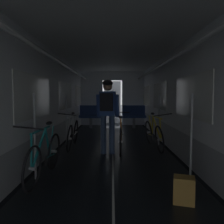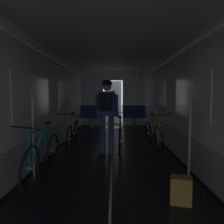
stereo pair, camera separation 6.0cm
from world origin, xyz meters
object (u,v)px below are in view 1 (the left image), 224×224
bicycle_orange_in_aisle (120,136)px  bicycle_yellow (153,134)px  backpack_on_floor (183,190)px  bench_seat_far_right (133,114)px  bench_seat_far_left (90,114)px  bicycle_white (72,133)px  bicycle_teal (44,156)px  person_cyclist_aisle (107,108)px

bicycle_orange_in_aisle → bicycle_yellow: bearing=19.4°
bicycle_yellow → backpack_on_floor: bicycle_yellow is taller
bench_seat_far_right → bicycle_yellow: 3.79m
bench_seat_far_left → bicycle_white: bearing=-92.2°
bicycle_teal → bench_seat_far_right: bearing=71.3°
person_cyclist_aisle → bench_seat_far_left: bearing=100.2°
bicycle_orange_in_aisle → bench_seat_far_left: bearing=105.1°
bicycle_teal → bicycle_orange_in_aisle: bicycle_teal is taller
bicycle_yellow → backpack_on_floor: size_ratio=4.98×
bench_seat_far_right → bicycle_white: (-1.94, -3.67, -0.19)m
bicycle_orange_in_aisle → bicycle_teal: bearing=-125.0°
bicycle_yellow → bicycle_white: bearing=177.1°
bench_seat_far_right → bench_seat_far_left: bearing=180.0°
bench_seat_far_right → bicycle_yellow: (0.16, -3.78, -0.19)m
bicycle_white → bicycle_yellow: size_ratio=1.00×
bench_seat_far_left → bench_seat_far_right: same height
bicycle_white → bicycle_yellow: bicycle_yellow is taller
bicycle_teal → bench_seat_far_left: bearing=87.9°
bench_seat_far_left → bicycle_teal: (-0.22, -5.97, -0.18)m
bench_seat_far_right → bicycle_white: 4.16m
bicycle_yellow → person_cyclist_aisle: person_cyclist_aisle is taller
bicycle_teal → bicycle_white: size_ratio=1.00×
backpack_on_floor → bicycle_teal: bearing=157.0°
bench_seat_far_left → bicycle_yellow: 4.26m
bicycle_orange_in_aisle → backpack_on_floor: 2.84m
bicycle_teal → person_cyclist_aisle: person_cyclist_aisle is taller
bench_seat_far_left → person_cyclist_aisle: bearing=-79.8°
bench_seat_far_right → bicycle_orange_in_aisle: 4.15m
bicycle_white → person_cyclist_aisle: (0.92, -0.67, 0.69)m
bicycle_teal → backpack_on_floor: 2.21m
person_cyclist_aisle → backpack_on_floor: 2.83m
backpack_on_floor → bicycle_yellow: bearing=87.0°
bench_seat_far_left → bicycle_orange_in_aisle: bench_seat_far_left is taller
person_cyclist_aisle → bicycle_orange_in_aisle: person_cyclist_aisle is taller
bicycle_orange_in_aisle → backpack_on_floor: bicycle_orange_in_aisle is taller
bicycle_teal → person_cyclist_aisle: bearing=58.3°
backpack_on_floor → bench_seat_far_right: bearing=90.0°
bench_seat_far_right → bicycle_orange_in_aisle: bearing=-99.7°
bicycle_white → backpack_on_floor: size_ratio=4.97×
bench_seat_far_right → bicycle_teal: (-2.02, -5.97, -0.18)m
bench_seat_far_left → bicycle_orange_in_aisle: size_ratio=0.58×
bench_seat_far_right → person_cyclist_aisle: (-1.02, -4.35, 0.50)m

